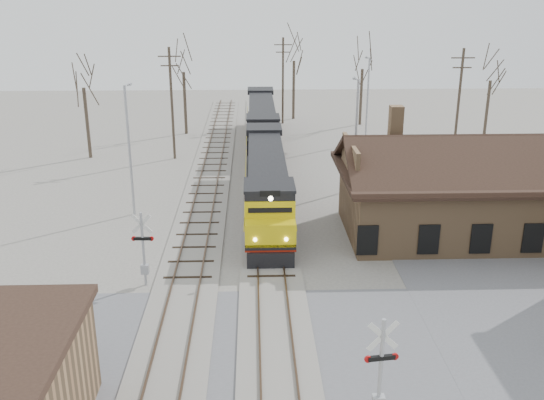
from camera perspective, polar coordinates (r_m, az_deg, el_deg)
The scene contains 20 objects.
ground at distance 27.65m, azimuth 0.35°, elevation -12.95°, with size 140.00×140.00×0.00m, color #9C978D.
road at distance 27.65m, azimuth 0.35°, elevation -12.93°, with size 60.00×9.00×0.03m, color slate.
track_main at distance 41.09m, azimuth -0.46°, elevation -1.64°, with size 3.40×90.00×0.24m.
track_siding at distance 41.24m, azimuth -6.73°, elevation -1.70°, with size 3.40×90.00×0.24m.
depot at distance 39.63m, azimuth 17.25°, elevation 0.25°, with size 15.20×9.31×7.90m.
locomotive_lead at distance 41.30m, azimuth -0.51°, elevation 1.65°, with size 2.85×19.08×4.23m.
locomotive_trailing at distance 60.02m, azimuth -0.97°, elevation 7.27°, with size 2.85×19.08×4.01m.
crossbuck_near at distance 22.21m, azimuth 10.14°, elevation -16.12°, with size 1.23×0.32×4.31m.
crossbuck_far at distance 32.04m, azimuth -11.99°, elevation -4.78°, with size 1.16×0.31×4.07m.
streetlight_a at distance 41.59m, azimuth -13.27°, elevation 5.18°, with size 0.25×2.04×8.86m.
streetlight_b at distance 46.15m, azimuth 7.89°, elevation 6.66°, with size 0.25×2.04×8.51m.
streetlight_c at distance 61.69m, azimuth 8.97°, elevation 9.74°, with size 0.25×2.04×8.40m.
utility_pole_a at distance 55.19m, azimuth -9.41°, elevation 9.11°, with size 2.00×0.24×9.97m.
utility_pole_b at distance 69.56m, azimuth 1.03°, elevation 11.29°, with size 2.00×0.24×9.63m.
utility_pole_c at distance 54.68m, azimuth 17.12°, elevation 8.48°, with size 2.00×0.24×10.07m.
tree_a at distance 57.00m, azimuth -17.41°, elevation 11.09°, with size 4.27×4.27×10.46m.
tree_b at distance 64.77m, azimuth -8.37°, elevation 12.76°, with size 4.35×4.35×10.65m.
tree_c at distance 71.90m, azimuth 2.09°, elevation 13.83°, with size 4.52×4.52×11.07m.
tree_d at distance 69.42m, azimuth 8.55°, elevation 12.93°, with size 4.17×4.17×10.22m.
tree_e at distance 63.79m, azimuth 19.98°, elevation 11.43°, with size 4.15×4.15×10.17m.
Camera 1 is at (-0.94, -23.36, 14.78)m, focal length 40.00 mm.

